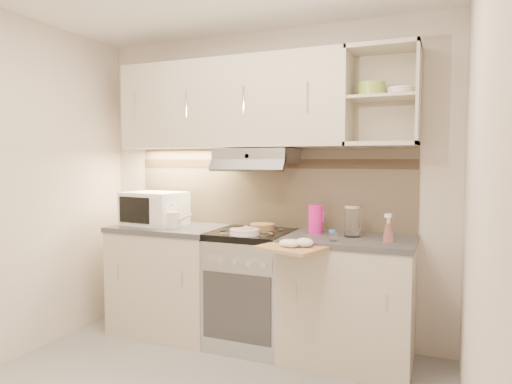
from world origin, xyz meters
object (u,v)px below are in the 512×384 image
watering_can (174,219)px  plate_stack (244,232)px  electric_range (252,288)px  glass_jar (352,221)px  microwave (154,208)px  cutting_board (293,248)px  spray_bottle (388,230)px  pink_pitcher (316,219)px

watering_can → plate_stack: watering_can is taller
electric_range → glass_jar: size_ratio=3.96×
electric_range → microwave: microwave is taller
electric_range → cutting_board: bearing=-39.0°
plate_stack → cutting_board: bearing=-23.3°
plate_stack → microwave: bearing=168.6°
watering_can → glass_jar: (1.42, 0.13, 0.04)m
plate_stack → glass_jar: (0.75, 0.22, 0.09)m
watering_can → cutting_board: watering_can is taller
plate_stack → glass_jar: size_ratio=0.97×
electric_range → cutting_board: (0.46, -0.37, 0.42)m
glass_jar → microwave: bearing=-178.8°
microwave → cutting_board: size_ratio=1.31×
microwave → spray_bottle: 1.95m
glass_jar → spray_bottle: glass_jar is taller
pink_pitcher → cutting_board: pink_pitcher is taller
watering_can → glass_jar: glass_jar is taller
glass_jar → spray_bottle: (0.27, -0.12, -0.03)m
plate_stack → pink_pitcher: (0.47, 0.26, 0.09)m
pink_pitcher → glass_jar: glass_jar is taller
plate_stack → cutting_board: 0.48m
microwave → watering_can: microwave is taller
cutting_board → electric_range: bearing=159.0°
glass_jar → cutting_board: bearing=-126.9°
cutting_board → microwave: bearing=-177.4°
microwave → spray_bottle: bearing=3.4°
microwave → spray_bottle: size_ratio=2.58×
electric_range → pink_pitcher: bearing=9.7°
electric_range → spray_bottle: size_ratio=4.39×
electric_range → microwave: 1.09m
plate_stack → electric_range: bearing=94.9°
cutting_board → pink_pitcher: bearing=104.6°
watering_can → pink_pitcher: size_ratio=1.10×
plate_stack → glass_jar: 0.79m
pink_pitcher → electric_range: bearing=177.7°
electric_range → watering_can: bearing=-172.2°
watering_can → glass_jar: bearing=3.6°
spray_bottle → microwave: bearing=-172.0°
microwave → plate_stack: (0.93, -0.19, -0.12)m
microwave → spray_bottle: microwave is taller
microwave → pink_pitcher: size_ratio=2.46×
plate_stack → cutting_board: size_ratio=0.55×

